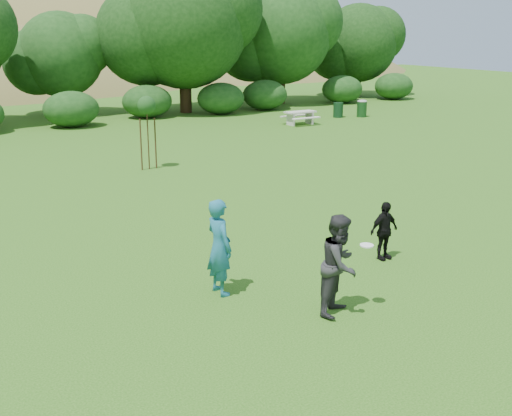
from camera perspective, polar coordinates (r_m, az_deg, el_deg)
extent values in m
plane|color=#19470C|center=(13.86, 6.55, -7.29)|extent=(120.00, 120.00, 0.00)
imported|color=#1B5E7A|center=(13.30, -3.28, -3.48)|extent=(0.51, 0.76, 2.05)
imported|color=#2A2A2C|center=(12.51, 7.48, -5.00)|extent=(1.22, 1.15, 2.00)
imported|color=black|center=(15.63, 11.32, -1.99)|extent=(0.85, 0.38, 1.43)
cylinder|color=#12321C|center=(40.02, 7.31, 8.64)|extent=(0.60, 0.60, 0.90)
cylinder|color=white|center=(12.57, 9.82, -3.29)|extent=(0.27, 0.27, 0.03)
cylinder|color=#372515|center=(25.34, -9.58, 6.19)|extent=(0.05, 0.05, 2.50)
sphere|color=#1B4418|center=(25.16, -9.71, 8.99)|extent=(0.70, 0.70, 0.70)
cylinder|color=#402B19|center=(25.27, -10.18, 5.56)|extent=(0.06, 0.06, 2.00)
cylinder|color=#3D2917|center=(25.49, -8.92, 5.71)|extent=(0.06, 0.06, 2.00)
cube|color=#B7B3A8|center=(36.77, 3.96, 8.51)|extent=(1.80, 0.75, 0.08)
cube|color=#B3AFA7|center=(36.45, 3.10, 7.86)|extent=(0.10, 0.70, 0.68)
cube|color=#B7B3AA|center=(37.20, 4.77, 7.99)|extent=(0.10, 0.70, 0.68)
cube|color=silver|center=(36.32, 4.50, 7.97)|extent=(1.80, 0.28, 0.06)
cube|color=#B7B4A9|center=(37.29, 3.41, 8.19)|extent=(1.80, 0.28, 0.06)
cylinder|color=#163C19|center=(40.47, 9.38, 8.63)|extent=(0.60, 0.60, 0.90)
ellipsoid|color=#989898|center=(40.41, 9.41, 9.34)|extent=(0.60, 0.60, 0.20)
ellipsoid|color=olive|center=(88.82, -12.38, 2.71)|extent=(100.00, 64.00, 52.00)
ellipsoid|color=olive|center=(80.50, -3.03, 7.30)|extent=(60.00, 44.00, 24.00)
cylinder|color=#3A2616|center=(42.62, -16.70, 9.47)|extent=(0.60, 0.60, 2.27)
sphere|color=#194214|center=(42.44, -16.98, 12.93)|extent=(5.22, 5.22, 5.22)
cylinder|color=#3A2616|center=(42.16, -6.30, 10.69)|extent=(0.76, 0.76, 3.32)
sphere|color=#194214|center=(41.99, -6.47, 16.00)|extent=(8.12, 8.12, 8.12)
cylinder|color=#3A2616|center=(46.98, 2.18, 11.09)|extent=(0.71, 0.71, 2.97)
sphere|color=#194214|center=(46.81, 2.22, 15.32)|extent=(7.19, 7.19, 7.19)
cylinder|color=#3A2616|center=(52.60, 8.97, 11.14)|extent=(0.62, 0.62, 2.45)
sphere|color=#194214|center=(52.45, 9.11, 14.28)|extent=(6.03, 6.03, 6.03)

